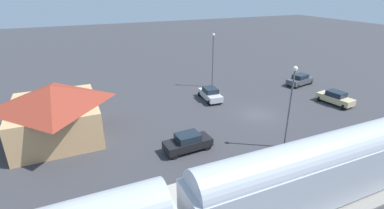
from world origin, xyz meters
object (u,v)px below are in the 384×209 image
at_px(pedestrian_on_platform, 369,133).
at_px(light_pole_lot_center, 213,54).
at_px(station_building, 55,111).
at_px(sedan_charcoal, 300,80).
at_px(sedan_silver, 210,94).
at_px(sedan_tan, 335,98).
at_px(sedan_black, 188,142).
at_px(light_pole_near_platform, 291,99).

xyz_separation_m(pedestrian_on_platform, light_pole_lot_center, (21.66, 5.64, 3.79)).
relative_size(station_building, sedan_charcoal, 2.11).
height_order(sedan_charcoal, sedan_silver, same).
bearing_deg(sedan_silver, pedestrian_on_platform, -153.13).
bearing_deg(sedan_silver, sedan_tan, -119.08).
xyz_separation_m(sedan_charcoal, sedan_tan, (-7.87, 1.38, 0.00)).
relative_size(pedestrian_on_platform, sedan_charcoal, 0.36).
height_order(station_building, sedan_tan, station_building).
xyz_separation_m(station_building, sedan_silver, (2.68, -18.92, -1.98)).
xyz_separation_m(pedestrian_on_platform, sedan_charcoal, (16.70, -7.19, -0.40)).
distance_m(sedan_black, light_pole_lot_center, 19.35).
xyz_separation_m(station_building, light_pole_lot_center, (7.55, -21.79, 2.21)).
relative_size(sedan_silver, sedan_black, 1.01).
bearing_deg(sedan_silver, station_building, 98.07).
bearing_deg(pedestrian_on_platform, station_building, 62.78).
bearing_deg(sedan_charcoal, pedestrian_on_platform, 156.69).
bearing_deg(light_pole_near_platform, sedan_black, 69.78).
xyz_separation_m(station_building, pedestrian_on_platform, (-14.11, -27.43, -1.58)).
xyz_separation_m(sedan_black, light_pole_near_platform, (-3.22, -8.74, 4.14)).
xyz_separation_m(pedestrian_on_platform, sedan_silver, (16.79, 8.51, -0.40)).
bearing_deg(sedan_silver, sedan_black, 143.50).
xyz_separation_m(pedestrian_on_platform, light_pole_near_platform, (2.91, 7.65, 3.74)).
bearing_deg(sedan_black, light_pole_near_platform, -110.22).
height_order(light_pole_near_platform, light_pole_lot_center, light_pole_lot_center).
distance_m(sedan_silver, sedan_black, 13.26).
bearing_deg(sedan_black, light_pole_lot_center, -34.70).
bearing_deg(sedan_tan, station_building, 80.98).
bearing_deg(pedestrian_on_platform, sedan_silver, 26.87).
distance_m(station_building, light_pole_lot_center, 23.16).
bearing_deg(station_building, sedan_silver, -81.93).
relative_size(station_building, light_pole_near_platform, 1.26).
distance_m(sedan_charcoal, sedan_silver, 15.70).
xyz_separation_m(light_pole_near_platform, light_pole_lot_center, (18.75, -2.01, 0.05)).
height_order(sedan_charcoal, sedan_black, same).
height_order(sedan_silver, light_pole_lot_center, light_pole_lot_center).
bearing_deg(light_pole_near_platform, sedan_tan, -66.25).
bearing_deg(pedestrian_on_platform, light_pole_lot_center, 14.59).
bearing_deg(light_pole_near_platform, light_pole_lot_center, -6.13).
distance_m(station_building, light_pole_near_platform, 22.83).
xyz_separation_m(sedan_black, light_pole_lot_center, (15.53, -10.76, 4.19)).
distance_m(station_building, sedan_black, 13.76).
relative_size(sedan_silver, light_pole_lot_center, 0.57).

